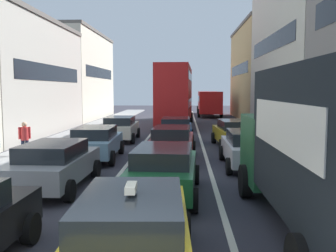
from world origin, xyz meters
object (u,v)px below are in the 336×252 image
object	(u,v)px
sedan_left_lane_third	(96,142)
coupe_centre_lane_fourth	(176,129)
wagon_right_lane_far	(235,133)
pedestrian_far_sidewalk	(25,137)
sedan_right_lane_behind_truck	(248,148)
bus_far_queue_secondary	(209,101)
sedan_centre_lane_second	(164,170)
sedan_left_lane_fourth	(120,128)
removalist_box_truck	(328,146)
bus_mid_queue_primary	(175,93)
taxi_centre_lane_front	(132,234)
wagon_left_lane_second	(55,164)
hatchback_centre_lane_third	(172,142)

from	to	relation	value
sedan_left_lane_third	coupe_centre_lane_fourth	distance (m)	6.55
coupe_centre_lane_fourth	wagon_right_lane_far	size ratio (longest dim) A/B	0.98
pedestrian_far_sidewalk	sedan_right_lane_behind_truck	bearing A→B (deg)	49.08
sedan_left_lane_third	bus_far_queue_secondary	size ratio (longest dim) A/B	0.41
sedan_centre_lane_second	sedan_left_lane_fourth	bearing A→B (deg)	18.28
removalist_box_truck	wagon_right_lane_far	bearing A→B (deg)	1.17
sedan_right_lane_behind_truck	bus_mid_queue_primary	world-z (taller)	bus_mid_queue_primary
taxi_centre_lane_front	coupe_centre_lane_fourth	world-z (taller)	taxi_centre_lane_front
removalist_box_truck	sedan_left_lane_fourth	bearing A→B (deg)	24.97
wagon_left_lane_second	bus_mid_queue_primary	distance (m)	20.56
hatchback_centre_lane_third	sedan_right_lane_behind_truck	bearing A→B (deg)	-113.97
coupe_centre_lane_fourth	pedestrian_far_sidewalk	distance (m)	8.63
bus_mid_queue_primary	taxi_centre_lane_front	bearing A→B (deg)	-177.74
taxi_centre_lane_front	coupe_centre_lane_fourth	size ratio (longest dim) A/B	1.01
removalist_box_truck	sedan_centre_lane_second	xyz separation A→B (m)	(-3.59, 2.94, -1.18)
sedan_centre_lane_second	sedan_right_lane_behind_truck	size ratio (longest dim) A/B	1.02
wagon_left_lane_second	sedan_left_lane_third	size ratio (longest dim) A/B	0.99
sedan_right_lane_behind_truck	bus_far_queue_secondary	world-z (taller)	bus_far_queue_secondary
wagon_right_lane_far	taxi_centre_lane_front	bearing A→B (deg)	162.45
taxi_centre_lane_front	wagon_right_lane_far	xyz separation A→B (m)	(3.54, 14.51, -0.00)
removalist_box_truck	hatchback_centre_lane_third	world-z (taller)	removalist_box_truck
sedan_left_lane_third	hatchback_centre_lane_third	bearing A→B (deg)	-88.56
wagon_left_lane_second	wagon_right_lane_far	bearing A→B (deg)	-36.53
coupe_centre_lane_fourth	bus_far_queue_secondary	bearing A→B (deg)	-7.77
sedan_left_lane_third	wagon_left_lane_second	bearing A→B (deg)	176.28
sedan_left_lane_fourth	bus_mid_queue_primary	distance (m)	9.73
wagon_left_lane_second	bus_far_queue_secondary	xyz separation A→B (m)	(6.97, 33.76, 0.96)
removalist_box_truck	hatchback_centre_lane_third	bearing A→B (deg)	21.93
sedan_centre_lane_second	bus_far_queue_secondary	bearing A→B (deg)	-3.24
wagon_left_lane_second	pedestrian_far_sidewalk	size ratio (longest dim) A/B	2.61
taxi_centre_lane_front	pedestrian_far_sidewalk	xyz separation A→B (m)	(-6.53, 10.88, 0.15)
sedan_centre_lane_second	bus_mid_queue_primary	world-z (taller)	bus_mid_queue_primary
removalist_box_truck	bus_far_queue_secondary	bearing A→B (deg)	0.08
sedan_left_lane_third	sedan_right_lane_behind_truck	bearing A→B (deg)	-103.70
bus_mid_queue_primary	bus_far_queue_secondary	bearing A→B (deg)	-12.96
removalist_box_truck	sedan_centre_lane_second	distance (m)	4.79
sedan_centre_lane_second	wagon_left_lane_second	xyz separation A→B (m)	(-3.50, 0.70, 0.00)
sedan_left_lane_third	coupe_centre_lane_fourth	world-z (taller)	same
sedan_right_lane_behind_truck	bus_mid_queue_primary	bearing A→B (deg)	11.72
removalist_box_truck	bus_far_queue_secondary	xyz separation A→B (m)	(-0.12, 37.40, -0.21)
removalist_box_truck	bus_mid_queue_primary	world-z (taller)	bus_mid_queue_primary
sedan_left_lane_fourth	sedan_right_lane_behind_truck	size ratio (longest dim) A/B	1.01
sedan_centre_lane_second	sedan_left_lane_third	xyz separation A→B (m)	(-3.36, 5.63, 0.00)
taxi_centre_lane_front	pedestrian_far_sidewalk	world-z (taller)	same
coupe_centre_lane_fourth	pedestrian_far_sidewalk	xyz separation A→B (m)	(-6.85, -5.24, 0.15)
taxi_centre_lane_front	coupe_centre_lane_fourth	distance (m)	16.12
sedan_right_lane_behind_truck	pedestrian_far_sidewalk	size ratio (longest dim) A/B	2.59
removalist_box_truck	sedan_right_lane_behind_truck	xyz separation A→B (m)	(-0.41, 7.23, -1.18)
sedan_centre_lane_second	coupe_centre_lane_fourth	size ratio (longest dim) A/B	1.01
wagon_right_lane_far	hatchback_centre_lane_third	bearing A→B (deg)	135.07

